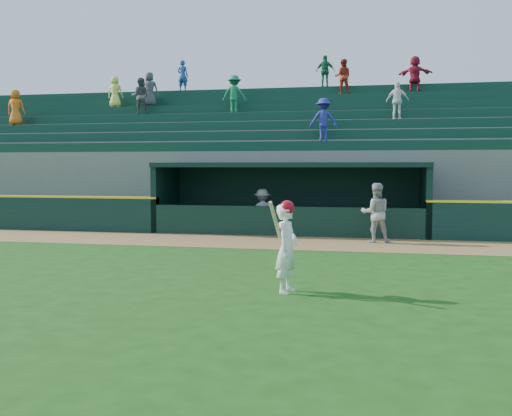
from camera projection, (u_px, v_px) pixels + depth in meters
The scene contains 7 objects.
ground at pixel (242, 271), 12.65m from camera, with size 120.00×120.00×0.00m, color #194611.
warning_track at pixel (277, 242), 17.44m from camera, with size 40.00×3.00×0.01m, color olive.
dugout_player_front at pixel (376, 213), 17.40m from camera, with size 0.89×0.69×1.82m, color #AAAAA4.
dugout_player_inside at pixel (263, 211), 19.73m from camera, with size 1.00×0.58×1.55m, color gray.
dugout at pixel (291, 194), 20.38m from camera, with size 9.40×2.80×2.46m.
stands at pixel (306, 165), 24.76m from camera, with size 34.50×6.26×7.45m.
batter_at_plate at pixel (287, 246), 10.51m from camera, with size 0.53×0.81×1.73m.
Camera 1 is at (2.78, -12.21, 2.33)m, focal length 40.00 mm.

